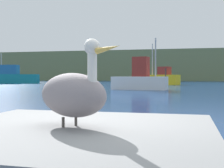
{
  "coord_description": "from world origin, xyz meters",
  "views": [
    {
      "loc": [
        0.71,
        -3.79,
        1.23
      ],
      "look_at": [
        -3.11,
        11.77,
        0.8
      ],
      "focal_mm": 49.02,
      "sensor_mm": 36.0,
      "label": 1
    }
  ],
  "objects_px": {
    "fishing_boat_teal": "(14,77)",
    "pelican": "(73,94)",
    "fishing_boat_yellow": "(162,78)",
    "fishing_boat_white": "(140,79)",
    "mooring_buoy": "(61,91)"
  },
  "relations": [
    {
      "from": "fishing_boat_teal",
      "to": "pelican",
      "type": "bearing_deg",
      "value": 110.1
    },
    {
      "from": "pelican",
      "to": "fishing_boat_teal",
      "type": "xyz_separation_m",
      "value": [
        -26.32,
        41.54,
        0.06
      ]
    },
    {
      "from": "pelican",
      "to": "fishing_boat_teal",
      "type": "distance_m",
      "value": 49.18
    },
    {
      "from": "pelican",
      "to": "fishing_boat_yellow",
      "type": "relative_size",
      "value": 0.2
    },
    {
      "from": "fishing_boat_teal",
      "to": "fishing_boat_yellow",
      "type": "distance_m",
      "value": 24.17
    },
    {
      "from": "fishing_boat_white",
      "to": "fishing_boat_yellow",
      "type": "height_order",
      "value": "fishing_boat_yellow"
    },
    {
      "from": "fishing_boat_teal",
      "to": "fishing_boat_yellow",
      "type": "height_order",
      "value": "fishing_boat_yellow"
    },
    {
      "from": "pelican",
      "to": "fishing_boat_white",
      "type": "xyz_separation_m",
      "value": [
        -2.9,
        23.68,
        -0.09
      ]
    },
    {
      "from": "fishing_boat_teal",
      "to": "mooring_buoy",
      "type": "relative_size",
      "value": 14.69
    },
    {
      "from": "fishing_boat_white",
      "to": "mooring_buoy",
      "type": "relative_size",
      "value": 9.47
    },
    {
      "from": "mooring_buoy",
      "to": "fishing_boat_teal",
      "type": "bearing_deg",
      "value": 126.52
    },
    {
      "from": "pelican",
      "to": "fishing_boat_white",
      "type": "height_order",
      "value": "fishing_boat_white"
    },
    {
      "from": "fishing_boat_white",
      "to": "fishing_boat_teal",
      "type": "relative_size",
      "value": 0.64
    },
    {
      "from": "fishing_boat_white",
      "to": "fishing_boat_teal",
      "type": "xyz_separation_m",
      "value": [
        -23.42,
        17.86,
        0.15
      ]
    },
    {
      "from": "fishing_boat_white",
      "to": "mooring_buoy",
      "type": "xyz_separation_m",
      "value": [
        -3.64,
        -8.85,
        -0.69
      ]
    }
  ]
}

